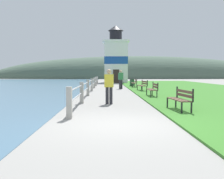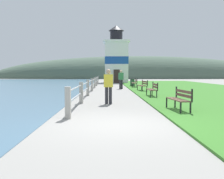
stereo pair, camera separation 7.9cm
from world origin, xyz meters
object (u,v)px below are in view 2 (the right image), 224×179
Objects in this scene: park_bench_far at (143,85)px; park_bench_by_lighthouse at (135,82)px; person_by_railing at (108,85)px; lighthouse at (116,59)px; park_bench_midway at (153,88)px; trash_bin at (132,83)px; person_strolling at (121,79)px; park_bench_near at (180,98)px.

park_bench_by_lighthouse is (-0.11, 5.17, 0.00)m from park_bench_far.
person_by_railing is (-2.77, -13.67, 0.38)m from park_bench_by_lighthouse.
park_bench_far is 18.49m from lighthouse.
park_bench_far is at bearing -90.38° from park_bench_midway.
person_by_railing is 15.88m from trash_bin.
person_strolling is (-0.07, -15.27, -2.74)m from lighthouse.
park_bench_near is 0.93× the size of person_strolling.
trash_bin is (-0.07, 1.96, -0.12)m from park_bench_by_lighthouse.
trash_bin is at bearing -94.74° from park_bench_near.
park_bench_by_lighthouse is at bearing -0.69° from person_by_railing.
park_bench_near is 1.97× the size of trash_bin.
park_bench_by_lighthouse is 1.15× the size of person_by_railing.
lighthouse is at bearing 97.36° from trash_bin.
park_bench_midway is 2.04× the size of trash_bin.
trash_bin is (1.49, 4.26, -0.54)m from person_strolling.
lighthouse is at bearing -85.65° from park_bench_midway.
park_bench_far is 0.22× the size of lighthouse.
person_by_railing is at bearing 80.17° from park_bench_by_lighthouse.
person_strolling reaches higher than person_by_railing.
park_bench_near is 29.17m from lighthouse.
park_bench_near and park_bench_by_lighthouse have the same top height.
lighthouse reaches higher than person_strolling.
lighthouse reaches higher than park_bench_by_lighthouse.
park_bench_by_lighthouse is 1.10× the size of person_strolling.
park_bench_by_lighthouse is (-0.03, 10.13, 0.00)m from park_bench_midway.
trash_bin is at bearing -82.64° from lighthouse.
person_strolling is (-1.67, 2.87, 0.43)m from park_bench_far.
park_bench_near is 0.19× the size of lighthouse.
park_bench_midway is 0.87× the size of park_bench_by_lighthouse.
park_bench_midway and park_bench_far have the same top height.
lighthouse reaches higher than park_bench_midway.
park_bench_far is 3.35m from person_strolling.
park_bench_midway is at bearing -27.51° from person_by_railing.
lighthouse is 10.44× the size of trash_bin.
lighthouse is 15.52m from person_strolling.
park_bench_near is 0.97× the size of park_bench_midway.
park_bench_midway is 10.13m from park_bench_by_lighthouse.
park_bench_far is at bearing -84.96° from lighthouse.
park_bench_by_lighthouse is at bearing -89.26° from park_bench_midway.
lighthouse reaches higher than park_bench_near.
park_bench_far is 8.99m from person_by_railing.
lighthouse is at bearing -81.82° from park_bench_by_lighthouse.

